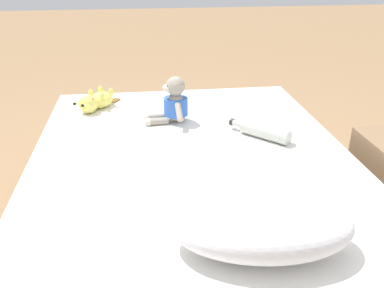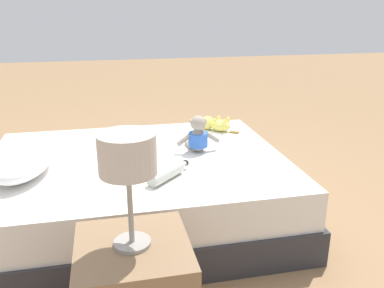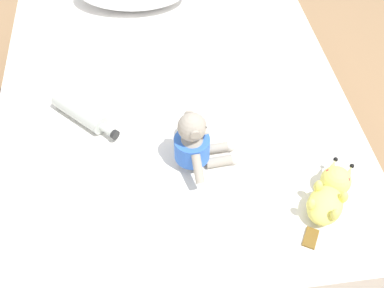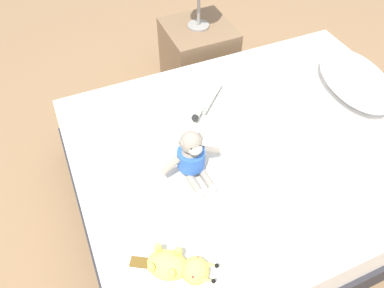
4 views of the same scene
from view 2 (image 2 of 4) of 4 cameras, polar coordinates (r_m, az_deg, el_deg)
The scene contains 7 objects.
ground_plane at distance 2.66m, azimuth -7.35°, elevation -10.49°, with size 16.00×16.00×0.00m, color #93704C.
bed at distance 2.56m, azimuth -7.54°, elevation -6.44°, with size 1.41×1.83×0.42m.
pillow at distance 2.38m, azimuth -22.91°, elevation -2.23°, with size 0.57×0.37×0.16m.
plush_monkey at distance 2.54m, azimuth 0.79°, elevation 1.06°, with size 0.23×0.29×0.24m.
plush_yellow_creature at distance 2.99m, azimuth 3.24°, elevation 2.83°, with size 0.24×0.29×0.10m.
glass_bottle at distance 2.15m, azimuth -3.61°, elevation -4.15°, with size 0.26×0.26×0.07m.
bedside_lamp at distance 1.41m, azimuth -9.09°, elevation -2.12°, with size 0.20×0.20×0.43m.
Camera 2 is at (-2.31, 0.16, 1.31)m, focal length 37.78 mm.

